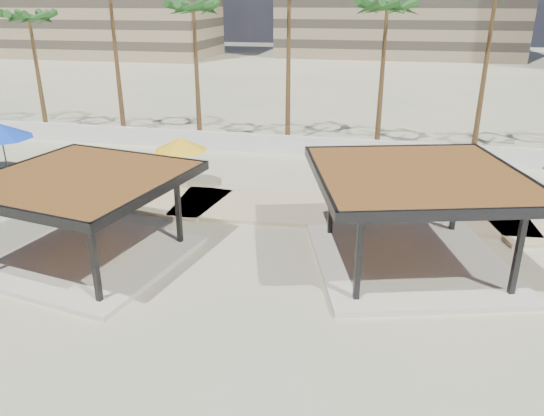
{
  "coord_description": "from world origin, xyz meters",
  "views": [
    {
      "loc": [
        3.47,
        -15.76,
        9.26
      ],
      "look_at": [
        -0.72,
        3.44,
        1.4
      ],
      "focal_mm": 35.0,
      "sensor_mm": 36.0,
      "label": 1
    }
  ],
  "objects_px": {
    "pavilion_west": "(85,211)",
    "lounger_a": "(146,174)",
    "pavilion_central": "(415,210)",
    "umbrella_c": "(482,163)"
  },
  "relations": [
    {
      "from": "lounger_a",
      "to": "pavilion_central",
      "type": "bearing_deg",
      "value": -107.29
    },
    {
      "from": "pavilion_central",
      "to": "umbrella_c",
      "type": "height_order",
      "value": "pavilion_central"
    },
    {
      "from": "pavilion_central",
      "to": "pavilion_west",
      "type": "height_order",
      "value": "pavilion_central"
    },
    {
      "from": "pavilion_central",
      "to": "lounger_a",
      "type": "xyz_separation_m",
      "value": [
        -13.62,
        6.8,
        -1.75
      ]
    },
    {
      "from": "pavilion_central",
      "to": "pavilion_west",
      "type": "distance_m",
      "value": 11.93
    },
    {
      "from": "umbrella_c",
      "to": "lounger_a",
      "type": "xyz_separation_m",
      "value": [
        -16.73,
        0.74,
        -1.94
      ]
    },
    {
      "from": "pavilion_central",
      "to": "umbrella_c",
      "type": "bearing_deg",
      "value": 46.99
    },
    {
      "from": "pavilion_west",
      "to": "lounger_a",
      "type": "distance_m",
      "value": 9.36
    },
    {
      "from": "umbrella_c",
      "to": "lounger_a",
      "type": "relative_size",
      "value": 1.41
    },
    {
      "from": "pavilion_west",
      "to": "lounger_a",
      "type": "height_order",
      "value": "pavilion_west"
    }
  ]
}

